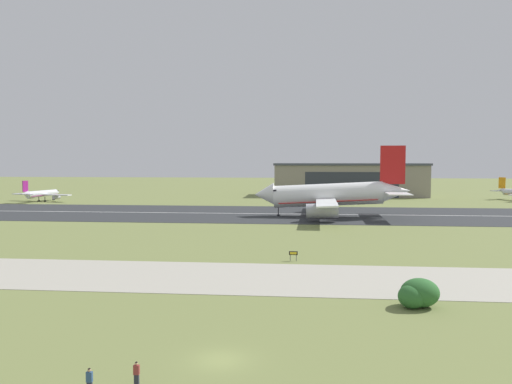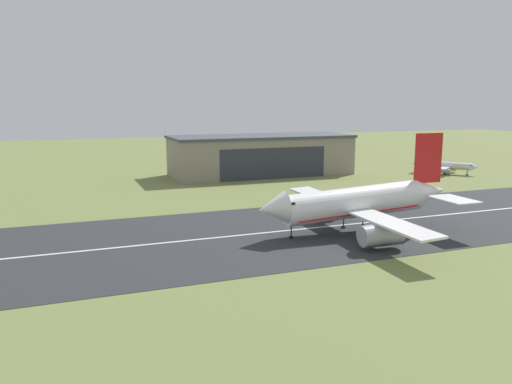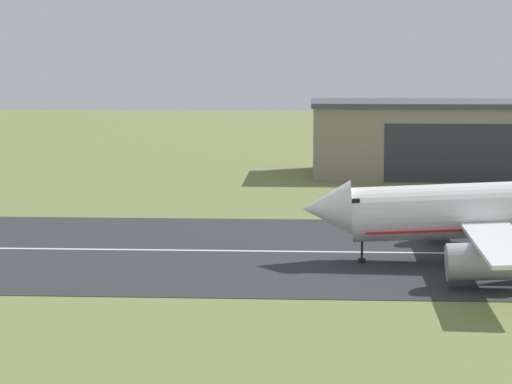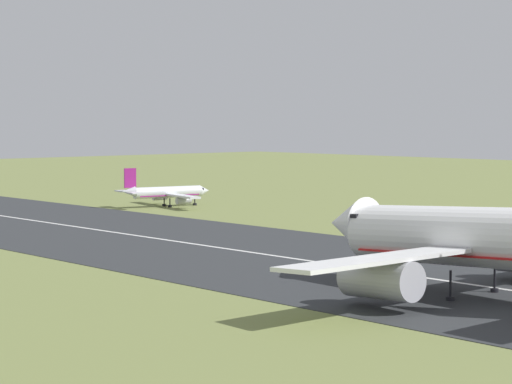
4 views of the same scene
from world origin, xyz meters
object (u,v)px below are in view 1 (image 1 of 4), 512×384
object	(u,v)px
shrub_clump	(417,294)
runway_sign	(293,254)
spectator_left	(89,381)
airplane_parked_west	(42,194)
airplane_landing	(329,196)
spectator_right	(137,373)

from	to	relation	value
shrub_clump	runway_sign	xyz separation A→B (m)	(-13.53, 22.89, -0.33)
shrub_clump	runway_sign	distance (m)	26.59
runway_sign	shrub_clump	bearing A→B (deg)	-59.40
shrub_clump	runway_sign	bearing A→B (deg)	120.60
shrub_clump	spectator_left	size ratio (longest dim) A/B	2.44
runway_sign	spectator_left	bearing A→B (deg)	-105.56
runway_sign	airplane_parked_west	bearing A→B (deg)	133.47
airplane_landing	airplane_parked_west	world-z (taller)	airplane_landing
runway_sign	spectator_left	distance (m)	46.83
spectator_left	airplane_landing	bearing A→B (deg)	78.75
airplane_parked_west	shrub_clump	bearing A→B (deg)	-48.58
shrub_clump	runway_sign	world-z (taller)	shrub_clump
spectator_left	spectator_right	xyz separation A→B (m)	(2.69, 1.51, -0.05)
airplane_landing	shrub_clump	distance (m)	83.83
shrub_clump	spectator_left	distance (m)	34.28
airplane_parked_west	runway_sign	xyz separation A→B (m)	(96.03, -101.29, -1.76)
shrub_clump	spectator_right	bearing A→B (deg)	-138.48
airplane_landing	airplane_parked_west	distance (m)	112.17
airplane_parked_west	shrub_clump	xyz separation A→B (m)	(109.56, -124.18, -1.43)
shrub_clump	airplane_landing	bearing A→B (deg)	93.46
spectator_right	spectator_left	bearing A→B (deg)	-150.76
runway_sign	spectator_right	bearing A→B (deg)	-102.75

